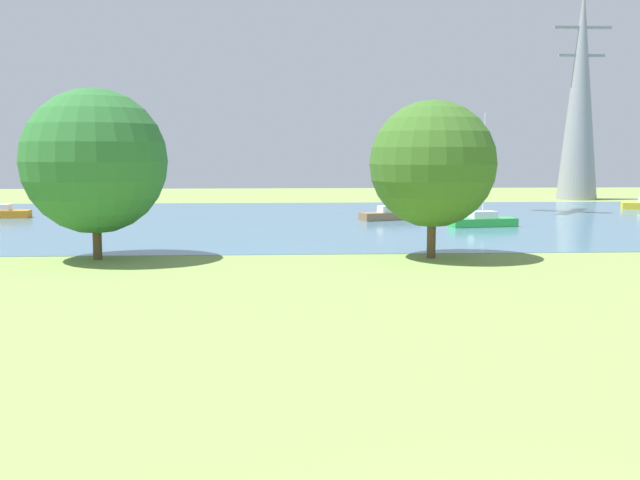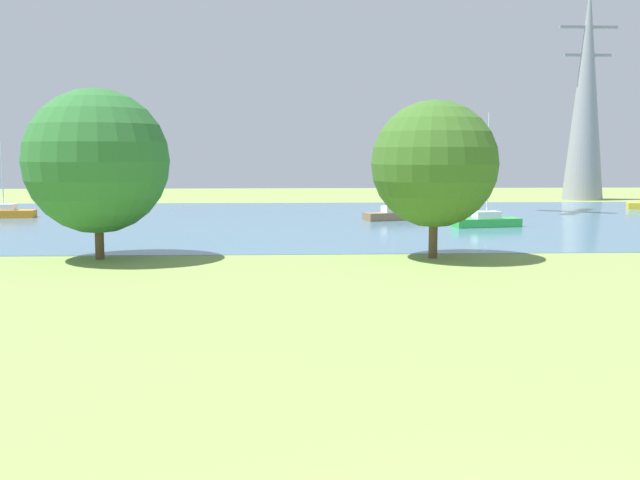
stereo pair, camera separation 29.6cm
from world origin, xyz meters
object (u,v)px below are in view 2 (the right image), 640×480
Objects in this scene: sailboat_brown at (394,214)px; tree_east_far at (434,164)px; electricity_pylon at (586,93)px; tree_west_near at (97,161)px; sailboat_green at (486,220)px; sailboat_orange at (4,212)px.

sailboat_brown is 21.60m from tree_east_far.
electricity_pylon reaches higher than sailboat_brown.
tree_east_far is at bearing -1.15° from tree_west_near.
sailboat_green is 17.36m from tree_east_far.
tree_east_far is at bearing -119.33° from electricity_pylon.
sailboat_orange is 31.40m from sailboat_brown.
sailboat_green is (36.97, -9.21, 0.02)m from sailboat_orange.
sailboat_orange is 28.15m from tree_west_near.
tree_west_near reaches higher than tree_east_far.
sailboat_green reaches higher than sailboat_orange.
tree_east_far reaches higher than sailboat_orange.
electricity_pylon reaches higher than tree_east_far.
sailboat_orange is at bearing 119.20° from tree_west_near.
electricity_pylon is (18.91, 30.39, 11.31)m from sailboat_green.
sailboat_green reaches higher than sailboat_brown.
electricity_pylon is (42.31, 45.46, 6.95)m from tree_west_near.
tree_east_far is at bearing -92.86° from sailboat_brown.
sailboat_brown is 0.65× the size of tree_west_near.
electricity_pylon reaches higher than sailboat_green.
tree_east_far is at bearing -39.22° from sailboat_orange.
sailboat_orange reaches higher than sailboat_brown.
sailboat_orange is at bearing -159.24° from electricity_pylon.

